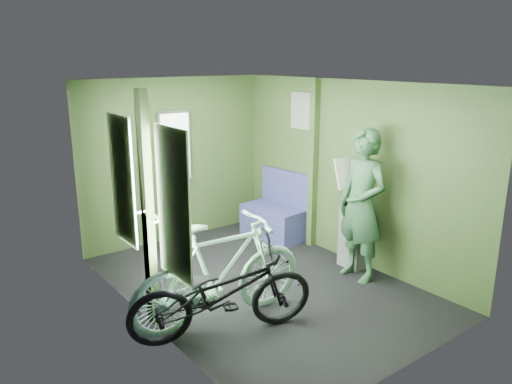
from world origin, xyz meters
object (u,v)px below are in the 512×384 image
waste_box (354,236)px  bench_seat (275,218)px  passenger (362,206)px  bicycle_black (224,337)px  bicycle_mint (222,323)px

waste_box → bench_seat: bearing=94.6°
passenger → bicycle_black: bearing=-82.6°
passenger → waste_box: 0.60m
bicycle_black → bench_seat: 2.80m
bicycle_mint → bench_seat: (1.99, 1.60, 0.29)m
passenger → bench_seat: passenger is taller
passenger → waste_box: passenger is taller
bicycle_mint → passenger: (1.90, -0.09, 0.90)m
bicycle_mint → waste_box: 2.15m
bicycle_mint → passenger: bearing=-87.2°
passenger → bench_seat: 1.80m
bicycle_black → passenger: bearing=-69.1°
bicycle_mint → bench_seat: bearing=-45.8°
passenger → bench_seat: (0.09, 1.69, -0.61)m
waste_box → bench_seat: bench_seat is taller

